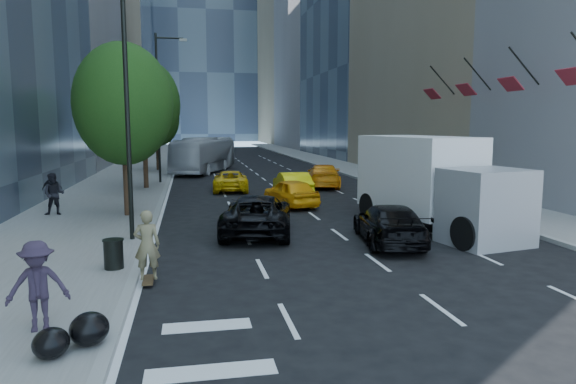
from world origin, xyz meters
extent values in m
plane|color=black|center=(0.00, 0.00, 0.00)|extent=(160.00, 160.00, 0.00)
cube|color=slate|center=(-9.00, 30.00, 0.07)|extent=(6.00, 120.00, 0.15)
cube|color=slate|center=(10.00, 30.00, 0.07)|extent=(4.00, 120.00, 0.15)
cube|color=#786C53|center=(22.00, 98.00, 25.00)|extent=(20.00, 24.00, 50.00)
cylinder|color=black|center=(-6.50, 4.00, 5.15)|extent=(0.16, 0.16, 10.00)
cylinder|color=black|center=(-6.50, 22.00, 5.15)|extent=(0.16, 0.16, 10.00)
cylinder|color=black|center=(-5.60, 22.00, 9.85)|extent=(1.80, 0.12, 0.12)
cube|color=#99998C|center=(-4.70, 22.00, 9.75)|extent=(0.50, 0.22, 0.15)
cylinder|color=#2F2012|center=(-7.20, 9.00, 1.72)|extent=(0.30, 0.30, 3.15)
ellipsoid|color=#10370F|center=(-7.20, 9.00, 4.98)|extent=(4.20, 4.20, 5.25)
cylinder|color=#2F2012|center=(-7.20, 19.00, 1.84)|extent=(0.30, 0.30, 3.38)
ellipsoid|color=#10370F|center=(-7.20, 19.00, 5.32)|extent=(4.50, 4.50, 5.62)
cylinder|color=#2F2012|center=(-7.20, 32.00, 1.61)|extent=(0.30, 0.30, 2.93)
ellipsoid|color=#10370F|center=(-7.20, 32.00, 4.63)|extent=(3.90, 3.90, 4.88)
cylinder|color=black|center=(-6.40, 40.00, 2.75)|extent=(0.14, 0.14, 5.20)
imported|color=black|center=(-6.40, 40.00, 4.35)|extent=(2.48, 0.53, 1.00)
cube|color=maroon|center=(10.50, 4.00, 6.00)|extent=(0.64, 1.30, 0.64)
cylinder|color=black|center=(11.15, 8.00, 6.85)|extent=(1.75, 0.08, 1.75)
cube|color=maroon|center=(10.50, 8.00, 6.00)|extent=(0.64, 1.30, 0.64)
cylinder|color=black|center=(11.15, 12.00, 6.85)|extent=(1.75, 0.08, 1.75)
cube|color=maroon|center=(10.50, 12.00, 6.00)|extent=(0.64, 1.30, 0.64)
cylinder|color=black|center=(11.15, 16.00, 6.85)|extent=(1.75, 0.08, 1.75)
cube|color=maroon|center=(10.50, 16.00, 6.00)|extent=(0.64, 1.30, 0.64)
imported|color=#736848|center=(-5.60, -0.87, 0.91)|extent=(0.67, 0.44, 1.83)
imported|color=black|center=(-2.00, 4.76, 0.74)|extent=(3.43, 5.71, 1.48)
imported|color=black|center=(2.27, 2.28, 0.69)|extent=(2.67, 5.01, 1.38)
imported|color=#FFA80D|center=(0.50, 10.96, 0.70)|extent=(2.52, 4.40, 1.41)
imported|color=#FFEB0D|center=(1.20, 14.00, 0.73)|extent=(1.58, 4.42, 1.45)
imported|color=#E6B60C|center=(-2.00, 17.67, 0.63)|extent=(2.43, 4.70, 1.27)
imported|color=orange|center=(4.20, 18.45, 0.75)|extent=(3.21, 5.52, 1.50)
imported|color=silver|center=(-3.20, 30.47, 1.50)|extent=(5.95, 11.03, 3.01)
cube|color=white|center=(4.74, 5.34, 2.10)|extent=(3.66, 5.64, 3.06)
cube|color=gray|center=(5.47, 1.55, 1.30)|extent=(2.99, 2.72, 2.61)
cylinder|color=black|center=(4.39, 0.88, 0.57)|extent=(0.61, 1.19, 1.13)
cylinder|color=black|center=(6.73, 1.33, 0.57)|extent=(0.61, 1.19, 1.13)
cylinder|color=black|center=(3.23, 6.89, 0.57)|extent=(0.61, 1.19, 1.13)
cylinder|color=black|center=(5.57, 7.34, 0.57)|extent=(0.61, 1.19, 1.13)
imported|color=black|center=(-10.36, 9.60, 1.08)|extent=(0.91, 0.71, 1.85)
imported|color=black|center=(-11.20, 12.73, 0.94)|extent=(0.95, 0.44, 1.58)
imported|color=#2D2233|center=(-7.40, -3.95, 1.04)|extent=(1.24, 0.85, 1.77)
cylinder|color=black|center=(-6.60, 0.27, 0.54)|extent=(0.53, 0.53, 0.79)
ellipsoid|color=black|center=(-6.33, -4.82, 0.45)|extent=(0.70, 0.77, 0.59)
ellipsoid|color=black|center=(-6.87, -5.26, 0.41)|extent=(0.61, 0.67, 0.52)
camera|label=1|loc=(-4.46, -14.22, 4.12)|focal=32.00mm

